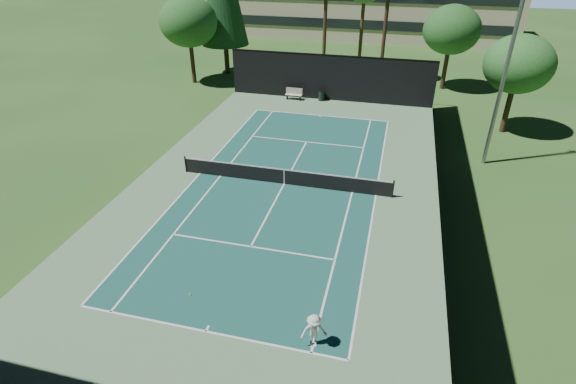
% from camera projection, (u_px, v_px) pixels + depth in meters
% --- Properties ---
extents(ground, '(160.00, 160.00, 0.00)m').
position_uv_depth(ground, '(284.00, 184.00, 27.11)').
color(ground, '#2D5720').
rests_on(ground, ground).
extents(apron_slab, '(18.00, 32.00, 0.01)m').
position_uv_depth(apron_slab, '(284.00, 184.00, 27.11)').
color(apron_slab, '#608961').
rests_on(apron_slab, ground).
extents(court_surface, '(10.97, 23.77, 0.01)m').
position_uv_depth(court_surface, '(284.00, 184.00, 27.10)').
color(court_surface, '#1A544C').
rests_on(court_surface, ground).
extents(court_lines, '(11.07, 23.87, 0.01)m').
position_uv_depth(court_lines, '(284.00, 184.00, 27.10)').
color(court_lines, white).
rests_on(court_lines, ground).
extents(tennis_net, '(12.90, 0.10, 1.10)m').
position_uv_depth(tennis_net, '(284.00, 176.00, 26.83)').
color(tennis_net, black).
rests_on(tennis_net, ground).
extents(fence, '(18.04, 32.05, 4.03)m').
position_uv_depth(fence, '(284.00, 154.00, 26.15)').
color(fence, black).
rests_on(fence, ground).
extents(player, '(1.10, 0.86, 1.50)m').
position_uv_depth(player, '(314.00, 331.00, 16.22)').
color(player, white).
rests_on(player, ground).
extents(tennis_ball_a, '(0.08, 0.08, 0.08)m').
position_uv_depth(tennis_ball_a, '(190.00, 294.00, 18.87)').
color(tennis_ball_a, '#CFD831').
rests_on(tennis_ball_a, ground).
extents(tennis_ball_b, '(0.07, 0.07, 0.07)m').
position_uv_depth(tennis_ball_b, '(246.00, 150.00, 31.27)').
color(tennis_ball_b, '#C3D730').
rests_on(tennis_ball_b, ground).
extents(tennis_ball_c, '(0.07, 0.07, 0.07)m').
position_uv_depth(tennis_ball_c, '(335.00, 165.00, 29.20)').
color(tennis_ball_c, yellow).
rests_on(tennis_ball_c, ground).
extents(tennis_ball_d, '(0.07, 0.07, 0.07)m').
position_uv_depth(tennis_ball_d, '(226.00, 146.00, 31.82)').
color(tennis_ball_d, '#CEED35').
rests_on(tennis_ball_d, ground).
extents(park_bench, '(1.50, 0.45, 1.02)m').
position_uv_depth(park_bench, '(294.00, 93.00, 40.34)').
color(park_bench, beige).
rests_on(park_bench, ground).
extents(trash_bin, '(0.56, 0.56, 0.95)m').
position_uv_depth(trash_bin, '(321.00, 95.00, 40.08)').
color(trash_bin, black).
rests_on(trash_bin, ground).
extents(decid_tree_a, '(5.12, 5.12, 7.62)m').
position_uv_depth(decid_tree_a, '(452.00, 30.00, 40.64)').
color(decid_tree_a, '#422A1C').
rests_on(decid_tree_a, ground).
extents(decid_tree_b, '(4.80, 4.80, 7.14)m').
position_uv_depth(decid_tree_b, '(519.00, 64.00, 31.60)').
color(decid_tree_b, '#442E1D').
rests_on(decid_tree_b, ground).
extents(decid_tree_c, '(5.44, 5.44, 8.09)m').
position_uv_depth(decid_tree_c, '(188.00, 22.00, 42.20)').
color(decid_tree_c, '#482C1E').
rests_on(decid_tree_c, ground).
extents(campus_building, '(40.50, 12.50, 8.30)m').
position_uv_depth(campus_building, '(366.00, 4.00, 63.42)').
color(campus_building, beige).
rests_on(campus_building, ground).
extents(light_pole, '(0.90, 0.25, 12.22)m').
position_uv_depth(light_pole, '(507.00, 64.00, 26.31)').
color(light_pole, gray).
rests_on(light_pole, ground).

